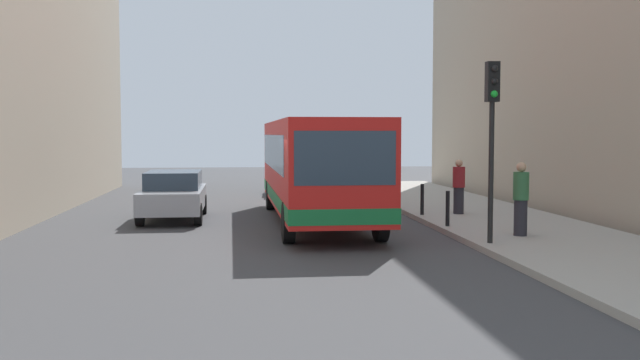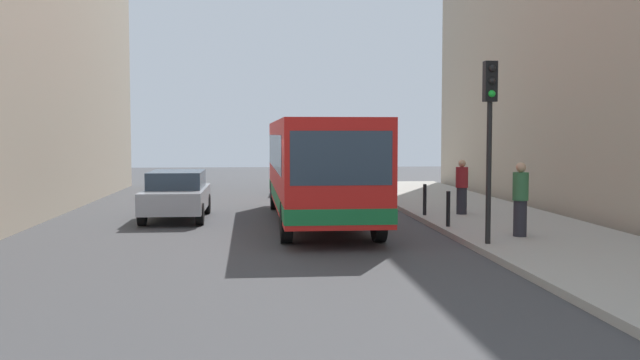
{
  "view_description": "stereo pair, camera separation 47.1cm",
  "coord_description": "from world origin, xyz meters",
  "px_view_note": "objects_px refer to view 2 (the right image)",
  "views": [
    {
      "loc": [
        -2.12,
        -17.07,
        2.63
      ],
      "look_at": [
        0.03,
        2.01,
        1.4
      ],
      "focal_mm": 40.42,
      "sensor_mm": 36.0,
      "label": 1
    },
    {
      "loc": [
        -1.65,
        -17.11,
        2.63
      ],
      "look_at": [
        0.03,
        2.01,
        1.4
      ],
      "focal_mm": 40.42,
      "sensor_mm": 36.0,
      "label": 2
    }
  ],
  "objects_px": {
    "car_behind_bus": "(300,176)",
    "bollard_near": "(448,209)",
    "car_beside_bus": "(177,194)",
    "traffic_light": "(490,117)",
    "pedestrian_near_signal": "(520,199)",
    "bollard_mid": "(425,200)",
    "pedestrian_mid_sidewalk": "(462,187)",
    "bus": "(317,164)"
  },
  "relations": [
    {
      "from": "car_behind_bus",
      "to": "bollard_near",
      "type": "bearing_deg",
      "value": 106.47
    },
    {
      "from": "car_beside_bus",
      "to": "car_behind_bus",
      "type": "distance_m",
      "value": 10.33
    },
    {
      "from": "traffic_light",
      "to": "bollard_near",
      "type": "bearing_deg",
      "value": 91.88
    },
    {
      "from": "pedestrian_near_signal",
      "to": "car_beside_bus",
      "type": "bearing_deg",
      "value": -58.38
    },
    {
      "from": "car_behind_bus",
      "to": "bollard_mid",
      "type": "xyz_separation_m",
      "value": [
        3.22,
        -10.26,
        -0.16
      ]
    },
    {
      "from": "bollard_near",
      "to": "pedestrian_mid_sidewalk",
      "type": "height_order",
      "value": "pedestrian_mid_sidewalk"
    },
    {
      "from": "traffic_light",
      "to": "bollard_mid",
      "type": "distance_m",
      "value": 6.23
    },
    {
      "from": "traffic_light",
      "to": "pedestrian_near_signal",
      "type": "bearing_deg",
      "value": 42.99
    },
    {
      "from": "pedestrian_near_signal",
      "to": "pedestrian_mid_sidewalk",
      "type": "bearing_deg",
      "value": -115.59
    },
    {
      "from": "traffic_light",
      "to": "bollard_mid",
      "type": "height_order",
      "value": "traffic_light"
    },
    {
      "from": "car_beside_bus",
      "to": "pedestrian_near_signal",
      "type": "bearing_deg",
      "value": 147.48
    },
    {
      "from": "bus",
      "to": "pedestrian_mid_sidewalk",
      "type": "relative_size",
      "value": 6.55
    },
    {
      "from": "bollard_near",
      "to": "bus",
      "type": "bearing_deg",
      "value": 143.96
    },
    {
      "from": "bollard_mid",
      "to": "pedestrian_near_signal",
      "type": "bearing_deg",
      "value": -75.22
    },
    {
      "from": "traffic_light",
      "to": "pedestrian_near_signal",
      "type": "relative_size",
      "value": 2.28
    },
    {
      "from": "car_beside_bus",
      "to": "pedestrian_mid_sidewalk",
      "type": "distance_m",
      "value": 8.81
    },
    {
      "from": "car_beside_bus",
      "to": "car_behind_bus",
      "type": "height_order",
      "value": "same"
    },
    {
      "from": "car_beside_bus",
      "to": "bus",
      "type": "bearing_deg",
      "value": 164.23
    },
    {
      "from": "traffic_light",
      "to": "pedestrian_near_signal",
      "type": "xyz_separation_m",
      "value": [
        1.14,
        1.06,
        -1.95
      ]
    },
    {
      "from": "car_behind_bus",
      "to": "traffic_light",
      "type": "relative_size",
      "value": 1.09
    },
    {
      "from": "car_behind_bus",
      "to": "bollard_mid",
      "type": "bearing_deg",
      "value": 109.95
    },
    {
      "from": "pedestrian_near_signal",
      "to": "traffic_light",
      "type": "bearing_deg",
      "value": 17.0
    },
    {
      "from": "bollard_near",
      "to": "car_behind_bus",
      "type": "bearing_deg",
      "value": 103.95
    },
    {
      "from": "bus",
      "to": "car_behind_bus",
      "type": "xyz_separation_m",
      "value": [
        0.1,
        10.55,
        -0.94
      ]
    },
    {
      "from": "bus",
      "to": "pedestrian_near_signal",
      "type": "height_order",
      "value": "bus"
    },
    {
      "from": "car_behind_bus",
      "to": "car_beside_bus",
      "type": "bearing_deg",
      "value": 67.58
    },
    {
      "from": "car_behind_bus",
      "to": "bus",
      "type": "bearing_deg",
      "value": 91.97
    },
    {
      "from": "bollard_near",
      "to": "pedestrian_near_signal",
      "type": "bearing_deg",
      "value": -58.02
    },
    {
      "from": "bus",
      "to": "traffic_light",
      "type": "bearing_deg",
      "value": 121.41
    },
    {
      "from": "pedestrian_mid_sidewalk",
      "to": "bus",
      "type": "bearing_deg",
      "value": -150.92
    },
    {
      "from": "car_beside_bus",
      "to": "car_behind_bus",
      "type": "bearing_deg",
      "value": -115.07
    },
    {
      "from": "bollard_near",
      "to": "car_beside_bus",
      "type": "bearing_deg",
      "value": 154.52
    },
    {
      "from": "pedestrian_mid_sidewalk",
      "to": "bollard_near",
      "type": "bearing_deg",
      "value": -89.49
    },
    {
      "from": "car_beside_bus",
      "to": "pedestrian_mid_sidewalk",
      "type": "xyz_separation_m",
      "value": [
        8.78,
        -0.72,
        0.21
      ]
    },
    {
      "from": "bollard_near",
      "to": "pedestrian_mid_sidewalk",
      "type": "xyz_separation_m",
      "value": [
        1.21,
        2.89,
        0.37
      ]
    },
    {
      "from": "bollard_mid",
      "to": "pedestrian_mid_sidewalk",
      "type": "xyz_separation_m",
      "value": [
        1.21,
        0.18,
        0.37
      ]
    },
    {
      "from": "car_beside_bus",
      "to": "traffic_light",
      "type": "distance_m",
      "value": 10.4
    },
    {
      "from": "bollard_near",
      "to": "pedestrian_near_signal",
      "type": "distance_m",
      "value": 2.38
    },
    {
      "from": "bollard_mid",
      "to": "traffic_light",
      "type": "bearing_deg",
      "value": -89.0
    },
    {
      "from": "traffic_light",
      "to": "pedestrian_mid_sidewalk",
      "type": "relative_size",
      "value": 2.43
    },
    {
      "from": "car_beside_bus",
      "to": "pedestrian_near_signal",
      "type": "height_order",
      "value": "pedestrian_near_signal"
    },
    {
      "from": "car_behind_bus",
      "to": "bollard_mid",
      "type": "distance_m",
      "value": 10.76
    }
  ]
}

